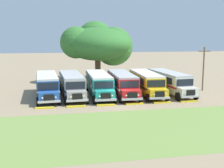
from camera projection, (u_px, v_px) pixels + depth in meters
ground_plane at (119, 104)px, 31.99m from camera, size 220.00×220.00×0.00m
foreground_grass_strip at (142, 129)px, 23.32m from camera, size 80.00×11.57×0.01m
parked_bus_slot_0 at (47, 84)px, 35.65m from camera, size 3.23×10.92×2.82m
parked_bus_slot_1 at (72, 84)px, 36.22m from camera, size 3.16×10.90×2.82m
parked_bus_slot_2 at (99, 83)px, 36.60m from camera, size 2.79×10.85×2.82m
parked_bus_slot_3 at (122, 83)px, 36.99m from camera, size 2.96×10.88×2.82m
parked_bus_slot_4 at (146, 82)px, 37.57m from camera, size 3.03×10.89×2.82m
parked_bus_slot_5 at (169, 81)px, 38.26m from camera, size 3.21×10.91×2.82m
curb_wheelstop_0 at (45, 108)px, 29.86m from camera, size 2.00×0.36×0.15m
curb_wheelstop_1 at (76, 106)px, 30.47m from camera, size 2.00×0.36×0.15m
curb_wheelstop_2 at (106, 105)px, 31.08m from camera, size 2.00×0.36×0.15m
curb_wheelstop_3 at (134, 104)px, 31.70m from camera, size 2.00×0.36×0.15m
curb_wheelstop_4 at (162, 103)px, 32.31m from camera, size 2.00×0.36×0.15m
curb_wheelstop_5 at (189, 101)px, 32.93m from camera, size 2.00×0.36×0.15m
broad_shade_tree at (99, 44)px, 48.60m from camera, size 12.68×12.31×10.37m
utility_pole at (203, 67)px, 39.48m from camera, size 1.80×0.20×6.14m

